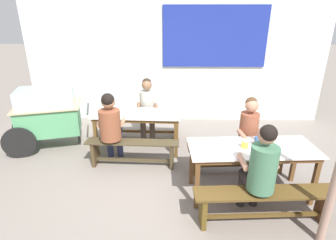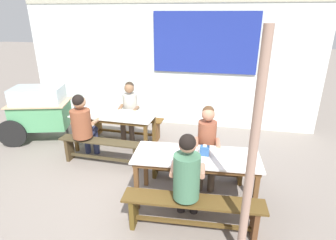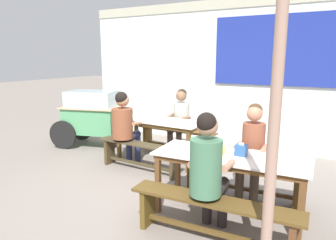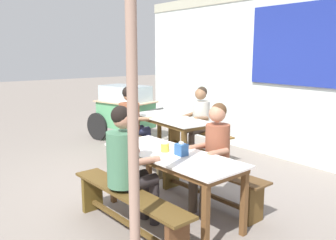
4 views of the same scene
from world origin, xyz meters
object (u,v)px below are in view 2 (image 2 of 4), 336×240
dining_table_far (114,118)px  bench_near_front (193,209)px  dining_table_near (196,160)px  bench_near_back (197,162)px  food_cart (39,109)px  condiment_jar (188,152)px  person_near_front (187,175)px  person_center_facing (130,108)px  tissue_box (205,151)px  wooden_support_post (252,159)px  person_left_back_turned (83,123)px  bench_far_back (127,124)px  bench_far_front (102,149)px  person_right_near_table (207,141)px

dining_table_far → bench_near_front: 2.66m
dining_table_near → bench_near_back: size_ratio=1.08×
food_cart → condiment_jar: (3.41, -1.46, 0.12)m
food_cart → person_near_front: person_near_front is taller
dining_table_near → person_center_facing: (-1.63, 1.84, 0.04)m
tissue_box → condiment_jar: size_ratio=1.35×
wooden_support_post → dining_table_near: bearing=125.4°
dining_table_near → person_left_back_turned: (-2.14, 0.79, 0.08)m
dining_table_near → food_cart: (-3.52, 1.44, 0.01)m
dining_table_far → wooden_support_post: size_ratio=0.65×
bench_far_back → condiment_jar: (1.63, -1.93, 0.50)m
person_center_facing → condiment_jar: (1.52, -1.86, 0.09)m
bench_far_front → bench_near_back: (1.75, -0.12, 0.00)m
bench_far_front → condiment_jar: 1.89m
bench_near_front → person_center_facing: size_ratio=1.40×
bench_far_front → wooden_support_post: 3.05m
bench_near_back → person_left_back_turned: 2.16m
bench_far_back → bench_far_front: bearing=-91.8°
condiment_jar → bench_far_back: bearing=130.2°
bench_far_back → person_right_near_table: size_ratio=1.28×
dining_table_near → food_cart: 3.80m
bench_near_front → person_near_front: 0.46m
person_near_front → person_left_back_turned: size_ratio=1.03×
bench_far_front → person_near_front: (1.73, -1.26, 0.46)m
bench_near_front → dining_table_near: bearing=93.6°
dining_table_far → person_center_facing: size_ratio=1.30×
bench_far_back → wooden_support_post: (2.38, -2.80, 0.95)m
tissue_box → food_cart: bearing=158.9°
bench_far_front → person_left_back_turned: person_left_back_turned is taller
dining_table_near → person_right_near_table: 0.55m
bench_far_back → bench_far_front: size_ratio=1.04×
condiment_jar → dining_table_near: bearing=7.3°
bench_far_front → person_center_facing: bearing=82.2°
dining_table_near → condiment_jar: 0.18m
dining_table_far → wooden_support_post: 3.31m
person_center_facing → wooden_support_post: bearing=-50.4°
dining_table_near → person_right_near_table: bearing=78.9°
dining_table_near → person_center_facing: bearing=131.5°
bench_near_front → person_right_near_table: bearing=86.6°
bench_far_back → person_center_facing: bearing=-32.9°
dining_table_far → person_right_near_table: 2.03m
person_right_near_table → person_left_back_turned: bearing=173.6°
person_center_facing → person_right_near_table: person_right_near_table is taller
person_left_back_turned → tissue_box: (2.25, -0.74, 0.07)m
dining_table_far → person_right_near_table: size_ratio=1.28×
bench_far_back → wooden_support_post: size_ratio=0.65×
person_near_front → bench_near_front: bearing=-33.4°
dining_table_far → condiment_jar: bearing=-38.9°
bench_far_back → food_cart: food_cart is taller
dining_table_far → tissue_box: size_ratio=10.93×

